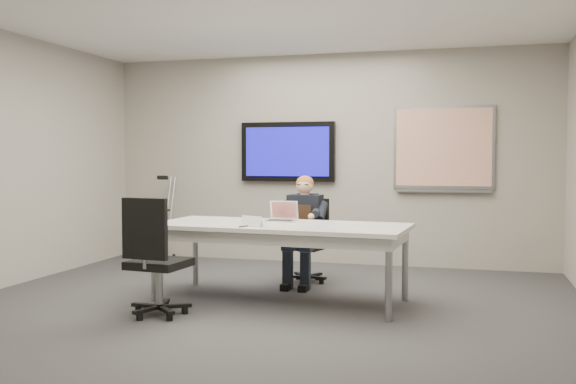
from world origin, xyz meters
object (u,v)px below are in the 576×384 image
(seated_person, at_px, (302,241))
(laptop, at_px, (282,216))
(conference_table, at_px, (280,233))
(office_chair_near, at_px, (156,279))
(office_chair_far, at_px, (307,256))

(seated_person, bearing_deg, laptop, -92.61)
(laptop, bearing_deg, seated_person, 80.19)
(conference_table, xyz_separation_m, seated_person, (0.01, 0.81, -0.19))
(office_chair_near, xyz_separation_m, seated_person, (0.89, 1.71, 0.16))
(office_chair_far, height_order, laptop, laptop)
(conference_table, distance_m, office_chair_far, 1.11)
(office_chair_near, bearing_deg, laptop, -120.80)
(office_chair_far, xyz_separation_m, laptop, (-0.07, -0.78, 0.52))
(seated_person, bearing_deg, office_chair_near, -113.71)
(office_chair_near, bearing_deg, office_chair_far, -110.05)
(conference_table, relative_size, office_chair_far, 2.69)
(office_chair_near, distance_m, laptop, 1.50)
(office_chair_near, xyz_separation_m, laptop, (0.83, 1.15, 0.48))
(office_chair_far, relative_size, office_chair_near, 0.89)
(seated_person, bearing_deg, conference_table, -86.87)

